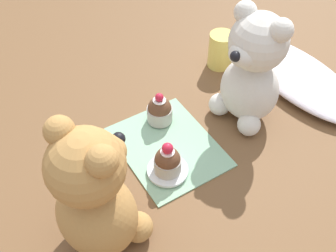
{
  "coord_description": "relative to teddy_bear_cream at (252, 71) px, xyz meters",
  "views": [
    {
      "loc": [
        0.39,
        -0.24,
        0.55
      ],
      "look_at": [
        0.0,
        0.0,
        0.06
      ],
      "focal_mm": 42.0,
      "sensor_mm": 36.0,
      "label": 1
    }
  ],
  "objects": [
    {
      "name": "teddy_bear_cream",
      "position": [
        0.0,
        0.0,
        0.0
      ],
      "size": [
        0.13,
        0.13,
        0.23
      ],
      "rotation": [
        0.0,
        0.0,
        0.18
      ],
      "color": "silver",
      "rests_on": "ground_plane"
    },
    {
      "name": "cupcake_near_cream_bear",
      "position": [
        -0.07,
        -0.15,
        -0.08
      ],
      "size": [
        0.05,
        0.05,
        0.07
      ],
      "color": "#B2ADA3",
      "rests_on": "knitted_placemat"
    },
    {
      "name": "teddy_bear_tan",
      "position": [
        0.09,
        -0.34,
        -0.0
      ],
      "size": [
        0.15,
        0.14,
        0.23
      ],
      "rotation": [
        0.0,
        0.0,
        3.48
      ],
      "color": "#B78447",
      "rests_on": "ground_plane"
    },
    {
      "name": "saucer_plate",
      "position": [
        0.04,
        -0.2,
        -0.1
      ],
      "size": [
        0.07,
        0.07,
        0.01
      ],
      "primitive_type": "cylinder",
      "color": "silver",
      "rests_on": "knitted_placemat"
    },
    {
      "name": "cupcake_near_tan_bear",
      "position": [
        0.04,
        -0.2,
        -0.08
      ],
      "size": [
        0.05,
        0.05,
        0.06
      ],
      "color": "#B2ADA3",
      "rests_on": "saucer_plate"
    },
    {
      "name": "ground_plane",
      "position": [
        -0.01,
        -0.17,
        -0.11
      ],
      "size": [
        4.0,
        4.0,
        0.0
      ],
      "primitive_type": "plane",
      "color": "brown"
    },
    {
      "name": "knitted_placemat",
      "position": [
        -0.01,
        -0.17,
        -0.11
      ],
      "size": [
        0.2,
        0.16,
        0.01
      ],
      "primitive_type": "cube",
      "color": "#8EBC99",
      "rests_on": "ground_plane"
    },
    {
      "name": "tulle_cloth",
      "position": [
        -0.02,
        0.16,
        -0.09
      ],
      "size": [
        0.33,
        0.15,
        0.03
      ],
      "primitive_type": "ellipsoid",
      "color": "silver",
      "rests_on": "ground_plane"
    },
    {
      "name": "juice_glass",
      "position": [
        -0.15,
        0.05,
        -0.07
      ],
      "size": [
        0.05,
        0.05,
        0.08
      ],
      "primitive_type": "cylinder",
      "color": "#EADB66",
      "rests_on": "ground_plane"
    }
  ]
}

